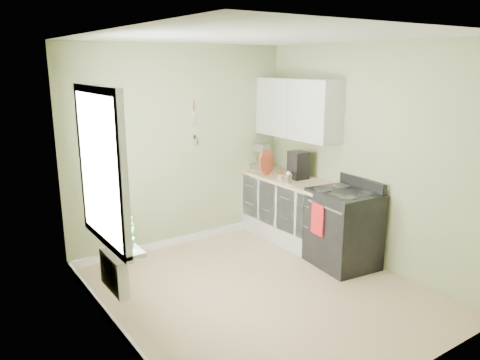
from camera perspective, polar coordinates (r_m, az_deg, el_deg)
floor at (r=5.31m, az=2.54°, el=-13.58°), size 3.20×3.60×0.02m
ceiling at (r=4.71m, az=2.92°, el=17.18°), size 3.20×3.60×0.02m
wall_back at (r=6.34m, az=-7.24°, el=3.94°), size 3.20×0.02×2.70m
wall_left at (r=4.09m, az=-15.56°, el=-2.10°), size 0.02×3.60×2.70m
wall_right at (r=5.93m, az=15.24°, el=2.85°), size 0.02×3.60×2.70m
base_cabinets at (r=6.62m, az=6.38°, el=-3.77°), size 0.60×1.60×0.87m
countertop at (r=6.49m, az=6.42°, el=0.05°), size 0.64×1.60×0.04m
upper_cabinets at (r=6.49m, az=6.98°, el=8.64°), size 0.35×1.40×0.80m
window at (r=4.33m, az=-16.71°, el=1.43°), size 0.06×1.14×1.44m
window_sill at (r=4.54m, az=-15.24°, el=-6.73°), size 0.18×1.14×0.04m
radiator at (r=4.61m, az=-15.11°, el=-10.82°), size 0.12×0.50×0.35m
wall_utensils at (r=6.37m, az=-5.57°, el=6.00°), size 0.02×0.14×0.58m
stove at (r=5.92m, az=12.48°, el=-5.72°), size 0.76×0.85×1.07m
stand_mixer at (r=6.98m, az=2.25°, el=2.84°), size 0.27×0.38×0.43m
kettle at (r=6.17m, az=5.90°, el=0.34°), size 0.17×0.10×0.17m
coffee_maker at (r=6.44m, az=7.09°, el=1.73°), size 0.24×0.26×0.38m
red_tray at (r=6.60m, az=3.25°, el=2.15°), size 0.36×0.18×0.36m
jar at (r=6.40m, az=4.96°, el=0.44°), size 0.07×0.07×0.08m
plant_a at (r=4.13m, az=-13.41°, el=-6.08°), size 0.20×0.18×0.32m
plant_b at (r=4.36m, az=-14.62°, el=-5.20°), size 0.17×0.19×0.30m
plant_c at (r=4.71m, az=-16.29°, el=-3.80°), size 0.24×0.24×0.31m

